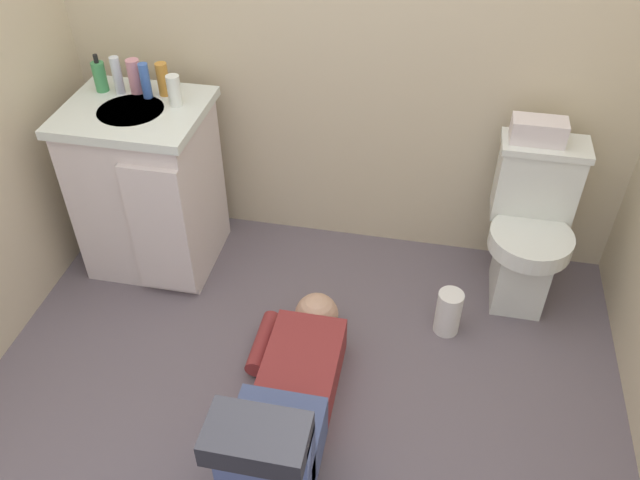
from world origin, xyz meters
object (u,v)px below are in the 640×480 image
bottle_clear (117,76)px  bottle_blue (145,81)px  soap_dispenser (100,76)px  vanity_cabinet (149,186)px  toilet (529,229)px  bottle_pink (135,76)px  bottle_amber (163,79)px  bottle_white (174,91)px  tissue_box (539,131)px  person_plumber (286,399)px  faucet (144,82)px  paper_towel_roll (448,312)px

bottle_clear → bottle_blue: (0.13, -0.01, -0.01)m
soap_dispenser → bottle_clear: bearing=-5.3°
soap_dispenser → vanity_cabinet: bearing=-33.1°
bottle_blue → soap_dispenser: bearing=175.0°
toilet → bottle_pink: (-1.75, 0.05, 0.53)m
bottle_amber → bottle_white: 0.11m
tissue_box → bottle_amber: bearing=-178.6°
tissue_box → bottle_blue: bottle_blue is taller
person_plumber → bottle_white: 1.34m
toilet → faucet: 1.79m
bottle_amber → paper_towel_roll: size_ratio=0.66×
faucet → bottle_clear: (-0.10, -0.03, 0.03)m
bottle_pink → paper_towel_roll: 1.69m
faucet → tissue_box: bearing=1.3°
vanity_cabinet → paper_towel_roll: size_ratio=3.78×
soap_dispenser → bottle_pink: soap_dispenser is taller
vanity_cabinet → person_plumber: size_ratio=0.77×
toilet → tissue_box: tissue_box is taller
paper_towel_roll → bottle_amber: bearing=164.4°
vanity_cabinet → bottle_white: (0.17, 0.07, 0.47)m
tissue_box → bottle_amber: 1.59m
soap_dispenser → tissue_box: bearing=1.8°
soap_dispenser → bottle_blue: size_ratio=1.08×
vanity_cabinet → bottle_clear: (-0.11, 0.12, 0.48)m
person_plumber → bottle_blue: (-0.82, 0.96, 0.72)m
bottle_blue → bottle_white: (0.14, -0.04, -0.01)m
bottle_pink → paper_towel_roll: size_ratio=0.69×
paper_towel_roll → bottle_clear: bearing=167.3°
tissue_box → bottle_clear: bearing=-177.9°
bottle_blue → toilet: bearing=-0.5°
vanity_cabinet → bottle_blue: (0.03, 0.11, 0.48)m
person_plumber → bottle_pink: 1.51m
faucet → bottle_blue: (0.03, -0.04, 0.03)m
vanity_cabinet → bottle_amber: bearing=58.4°
bottle_white → bottle_blue: bearing=164.3°
soap_dispenser → bottle_clear: 0.09m
tissue_box → bottle_clear: bottle_clear is taller
person_plumber → bottle_white: bottle_white is taller
vanity_cabinet → bottle_amber: 0.50m
bottle_clear → bottle_blue: size_ratio=1.08×
vanity_cabinet → person_plumber: vanity_cabinet is taller
tissue_box → bottle_pink: 1.71m
toilet → bottle_white: (-1.55, -0.03, 0.52)m
soap_dispenser → bottle_white: soap_dispenser is taller
vanity_cabinet → tissue_box: tissue_box is taller
soap_dispenser → bottle_blue: (0.22, -0.02, 0.01)m
vanity_cabinet → bottle_clear: 0.51m
tissue_box → bottle_clear: (-1.78, -0.07, 0.10)m
bottle_clear → bottle_amber: bearing=8.0°
person_plumber → soap_dispenser: 1.60m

